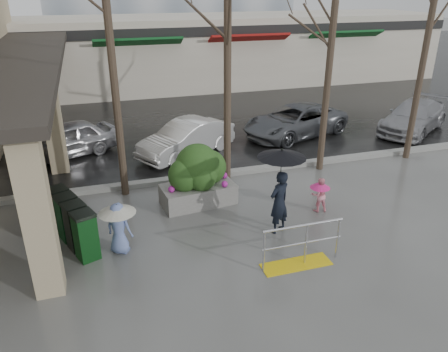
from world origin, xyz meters
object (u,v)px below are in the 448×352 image
child_pink (320,192)px  car_a (64,140)px  tree_mideast (334,17)px  tree_west (107,13)px  tree_midwest (228,5)px  news_boxes (72,222)px  car_d (414,117)px  car_b (186,138)px  child_blue (118,223)px  planter (198,176)px  car_c (295,121)px  handrail (300,250)px  woman (280,184)px

child_pink → car_a: bearing=-36.3°
tree_mideast → tree_west: bearing=-180.0°
tree_midwest → news_boxes: 6.98m
car_d → car_b: bearing=-123.3°
tree_midwest → child_blue: 6.51m
tree_west → child_pink: 7.25m
planter → tree_mideast: bearing=15.1°
child_blue → car_d: 13.83m
car_b → car_d: same height
tree_midwest → car_a: bearing=142.8°
tree_west → car_c: (7.20, 3.43, -4.45)m
news_boxes → car_d: size_ratio=0.49×
news_boxes → car_d: bearing=-1.7°
handrail → car_c: car_c is taller
tree_west → car_a: 6.08m
woman → planter: bearing=-77.7°
car_b → child_pink: bearing=-4.8°
tree_west → news_boxes: tree_west is taller
handrail → tree_mideast: (3.14, 4.80, 4.48)m
planter → news_boxes: 3.58m
planter → handrail: bearing=-68.4°
car_a → car_b: same height
news_boxes → car_d: 14.52m
child_blue → car_b: 6.41m
child_pink → woman: bearing=31.2°
car_b → planter: bearing=-38.2°
tree_west → news_boxes: size_ratio=3.21×
handrail → car_b: size_ratio=0.50×
car_c → car_d: bearing=61.1°
planter → news_boxes: size_ratio=1.01×
child_pink → planter: 3.39m
handrail → news_boxes: (-4.80, 2.42, 0.21)m
tree_midwest → planter: (-1.25, -1.23, -4.38)m
tree_midwest → tree_mideast: size_ratio=1.08×
tree_mideast → child_blue: bearing=-155.8°
woman → planter: (-1.54, 2.10, -0.47)m
woman → news_boxes: woman is taller
child_blue → car_d: bearing=-123.5°
child_blue → news_boxes: size_ratio=0.59×
tree_mideast → handrail: bearing=-123.2°
car_c → child_pink: bearing=-38.4°
car_a → car_d: (13.99, -1.25, 0.00)m
tree_west → car_c: size_ratio=1.50×
tree_west → planter: size_ratio=3.17×
woman → news_boxes: bearing=-34.9°
planter → car_d: size_ratio=0.49×
planter → tree_midwest: bearing=44.4°
handrail → news_boxes: size_ratio=0.90×
handrail → tree_mideast: 7.28m
tree_midwest → car_c: (4.00, 3.43, -4.60)m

